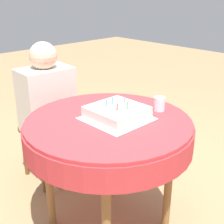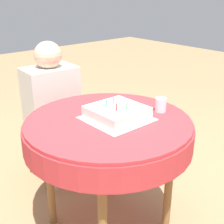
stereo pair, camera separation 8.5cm
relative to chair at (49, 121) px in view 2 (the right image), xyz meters
name	(u,v)px [view 2 (the right image)]	position (x,y,z in m)	size (l,w,h in m)	color
ground_plane	(109,224)	(-0.07, -0.83, -0.47)	(12.00, 12.00, 0.00)	#A37F56
dining_table	(108,134)	(-0.07, -0.83, 0.21)	(0.99, 0.99, 0.77)	#BC3338
chair	(49,121)	(0.00, 0.00, 0.00)	(0.39, 0.39, 0.88)	brown
person	(52,100)	(-0.01, -0.08, 0.21)	(0.41, 0.38, 1.12)	#DBB293
napkin	(117,119)	(-0.02, -0.85, 0.30)	(0.34, 0.34, 0.00)	white
birthday_cake	(117,113)	(-0.02, -0.85, 0.34)	(0.29, 0.29, 0.12)	white
drinking_glass	(161,105)	(0.26, -0.94, 0.34)	(0.07, 0.07, 0.09)	silver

